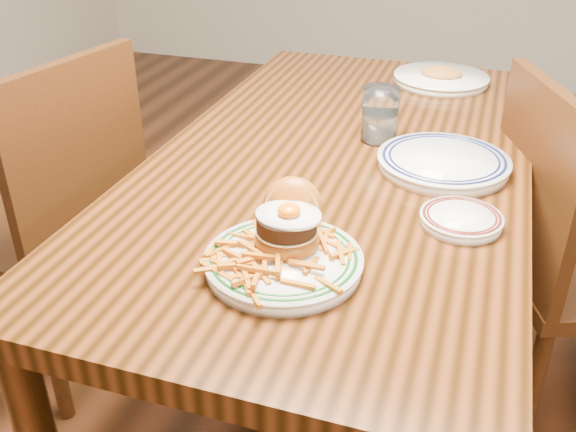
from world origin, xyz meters
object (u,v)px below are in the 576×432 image
(main_plate, at_px, (285,247))
(side_plate, at_px, (461,219))
(chair_right, at_px, (569,255))
(chair_left, at_px, (56,216))
(table, at_px, (341,187))

(main_plate, height_order, side_plate, main_plate)
(main_plate, bearing_deg, side_plate, 31.04)
(chair_right, bearing_deg, chair_left, -10.41)
(main_plate, bearing_deg, table, 83.30)
(main_plate, xyz_separation_m, side_plate, (0.28, 0.23, -0.02))
(chair_left, bearing_deg, chair_right, 21.04)
(chair_right, xyz_separation_m, main_plate, (-0.54, -0.61, 0.29))
(table, distance_m, main_plate, 0.50)
(chair_left, distance_m, chair_right, 1.34)
(side_plate, bearing_deg, chair_right, 52.32)
(main_plate, bearing_deg, chair_left, 146.34)
(main_plate, relative_size, side_plate, 1.83)
(chair_right, relative_size, main_plate, 3.27)
(table, xyz_separation_m, side_plate, (0.29, -0.25, 0.10))
(chair_left, relative_size, chair_right, 1.02)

